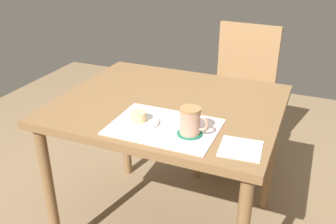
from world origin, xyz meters
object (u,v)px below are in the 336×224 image
Objects in this scene: coffee_mug at (191,121)px; pastry at (138,116)px; dining_table at (169,119)px; pastry_plate at (139,122)px; wooden_chair at (240,96)px.

pastry is at bearing 178.36° from coffee_mug.
pastry is at bearing -96.65° from dining_table.
dining_table is 0.27m from pastry_plate.
wooden_chair is at bearing 76.59° from dining_table.
pastry_plate is 1.47× the size of coffee_mug.
wooden_chair is 1.07m from pastry.
wooden_chair is 1.06m from pastry_plate.
dining_table is 0.36m from coffee_mug.
coffee_mug is at bearing -1.64° from pastry_plate.
pastry is at bearing 180.00° from pastry_plate.
pastry is (-0.21, -1.01, 0.28)m from wooden_chair.
coffee_mug reaches higher than pastry.
dining_table is 14.90× the size of pastry.
coffee_mug is (0.23, -0.01, 0.03)m from pastry.
dining_table is 1.06× the size of wooden_chair.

